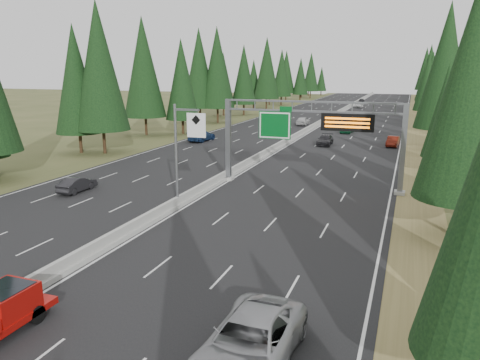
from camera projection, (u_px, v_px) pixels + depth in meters
name	position (u px, v px, depth m)	size (l,w,h in m)	color
road	(315.00, 127.00, 86.87)	(32.00, 260.00, 0.08)	black
shoulder_right	(417.00, 132.00, 80.94)	(3.60, 260.00, 0.06)	olive
shoulder_left	(226.00, 124.00, 92.81)	(3.60, 260.00, 0.06)	#3D4821
median_barrier	(315.00, 125.00, 86.78)	(0.70, 260.00, 0.85)	#999994
sign_gantry	(318.00, 131.00, 41.45)	(16.75, 0.98, 7.80)	slate
hov_sign_pole	(183.00, 149.00, 35.29)	(2.80, 0.50, 8.00)	slate
tree_row_right	(448.00, 79.00, 77.13)	(11.21, 240.54, 18.99)	black
tree_row_left	(162.00, 75.00, 75.29)	(11.39, 238.53, 18.99)	black
silver_minivan	(250.00, 342.00, 16.92)	(2.98, 6.47, 1.80)	#A0A0A5
car_ahead_green	(347.00, 128.00, 79.16)	(1.74, 4.31, 1.47)	#155C36
car_ahead_dkred	(393.00, 141.00, 65.30)	(1.47, 4.22, 1.39)	#61180D
car_ahead_dkgrey	(325.00, 140.00, 66.48)	(1.95, 4.81, 1.40)	black
car_ahead_white	(359.00, 105.00, 131.04)	(2.34, 5.07, 1.41)	silver
car_ahead_far	(361.00, 101.00, 147.39)	(1.77, 4.39, 1.50)	black
car_onc_near	(77.00, 184.00, 41.11)	(1.39, 3.99, 1.31)	black
car_onc_blue	(202.00, 136.00, 70.12)	(2.27, 5.59, 1.62)	navy
car_onc_white	(303.00, 121.00, 89.97)	(1.93, 4.80, 1.63)	silver
car_onc_far	(277.00, 113.00, 105.89)	(2.61, 5.67, 1.58)	black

